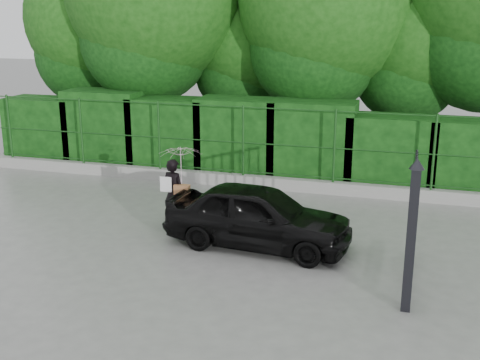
# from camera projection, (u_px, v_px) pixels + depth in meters

# --- Properties ---
(ground) EXTENTS (80.00, 80.00, 0.00)m
(ground) POSITION_uv_depth(u_px,v_px,m) (157.00, 248.00, 11.42)
(ground) COLOR gray
(kerb) EXTENTS (14.00, 0.25, 0.30)m
(kerb) POSITION_uv_depth(u_px,v_px,m) (228.00, 179.00, 15.54)
(kerb) COLOR #9E9E99
(kerb) RESTS_ON ground
(fence) EXTENTS (14.13, 0.06, 1.80)m
(fence) POSITION_uv_depth(u_px,v_px,m) (236.00, 140.00, 15.19)
(fence) COLOR #174416
(fence) RESTS_ON kerb
(hedge) EXTENTS (14.20, 1.20, 2.19)m
(hedge) POSITION_uv_depth(u_px,v_px,m) (235.00, 139.00, 16.26)
(hedge) COLOR black
(hedge) RESTS_ON ground
(trees) EXTENTS (17.10, 6.15, 8.08)m
(trees) POSITION_uv_depth(u_px,v_px,m) (300.00, 1.00, 17.00)
(trees) COLOR black
(trees) RESTS_ON ground
(gate) EXTENTS (0.22, 2.33, 2.36)m
(gate) POSITION_uv_depth(u_px,v_px,m) (412.00, 226.00, 9.18)
(gate) COLOR black
(gate) RESTS_ON ground
(woman) EXTENTS (0.88, 0.89, 1.69)m
(woman) POSITION_uv_depth(u_px,v_px,m) (179.00, 174.00, 12.39)
(woman) COLOR black
(woman) RESTS_ON ground
(car) EXTENTS (3.67, 1.75, 1.21)m
(car) POSITION_uv_depth(u_px,v_px,m) (258.00, 216.00, 11.38)
(car) COLOR black
(car) RESTS_ON ground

